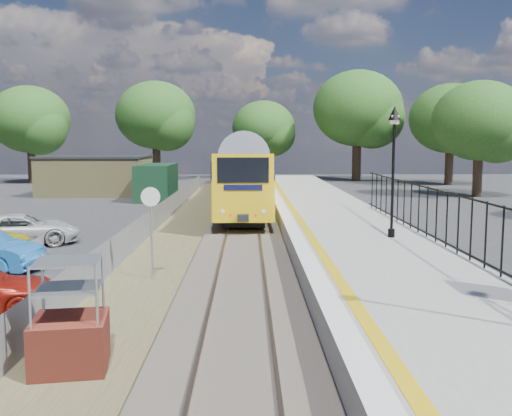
{
  "coord_description": "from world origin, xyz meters",
  "views": [
    {
      "loc": [
        0.23,
        -13.88,
        4.28
      ],
      "look_at": [
        0.49,
        5.54,
        2.0
      ],
      "focal_mm": 40.0,
      "sensor_mm": 36.0,
      "label": 1
    }
  ],
  "objects_px": {
    "brick_plinth": "(70,317)",
    "speed_sign": "(151,217)",
    "victorian_lamp_north": "(394,141)",
    "train": "(245,166)",
    "car_white": "(21,230)"
  },
  "relations": [
    {
      "from": "brick_plinth",
      "to": "speed_sign",
      "type": "distance_m",
      "value": 6.98
    },
    {
      "from": "brick_plinth",
      "to": "speed_sign",
      "type": "bearing_deg",
      "value": 86.99
    },
    {
      "from": "victorian_lamp_north",
      "to": "speed_sign",
      "type": "bearing_deg",
      "value": -161.52
    },
    {
      "from": "brick_plinth",
      "to": "speed_sign",
      "type": "relative_size",
      "value": 0.74
    },
    {
      "from": "train",
      "to": "car_white",
      "type": "relative_size",
      "value": 8.74
    },
    {
      "from": "train",
      "to": "brick_plinth",
      "type": "bearing_deg",
      "value": -95.08
    },
    {
      "from": "train",
      "to": "car_white",
      "type": "height_order",
      "value": "train"
    },
    {
      "from": "victorian_lamp_north",
      "to": "car_white",
      "type": "bearing_deg",
      "value": 166.32
    },
    {
      "from": "victorian_lamp_north",
      "to": "train",
      "type": "xyz_separation_m",
      "value": [
        -5.3,
        25.22,
        -1.96
      ]
    },
    {
      "from": "victorian_lamp_north",
      "to": "car_white",
      "type": "xyz_separation_m",
      "value": [
        -14.49,
        3.53,
        -3.65
      ]
    },
    {
      "from": "victorian_lamp_north",
      "to": "speed_sign",
      "type": "relative_size",
      "value": 1.59
    },
    {
      "from": "train",
      "to": "speed_sign",
      "type": "xyz_separation_m",
      "value": [
        -2.73,
        -27.9,
        -0.36
      ]
    },
    {
      "from": "speed_sign",
      "to": "car_white",
      "type": "distance_m",
      "value": 9.06
    },
    {
      "from": "speed_sign",
      "to": "car_white",
      "type": "xyz_separation_m",
      "value": [
        -6.46,
        6.21,
        -1.34
      ]
    },
    {
      "from": "victorian_lamp_north",
      "to": "speed_sign",
      "type": "distance_m",
      "value": 8.78
    }
  ]
}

